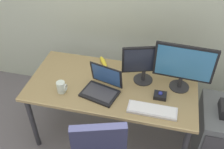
{
  "coord_description": "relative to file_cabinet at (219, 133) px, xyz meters",
  "views": [
    {
      "loc": [
        0.42,
        -1.76,
        2.32
      ],
      "look_at": [
        0.0,
        0.0,
        0.82
      ],
      "focal_mm": 41.92,
      "sensor_mm": 36.0,
      "label": 1
    }
  ],
  "objects": [
    {
      "name": "ground_plane",
      "position": [
        -1.06,
        -0.01,
        -0.29
      ],
      "size": [
        8.0,
        8.0,
        0.0
      ],
      "primitive_type": "plane",
      "color": "slate"
    },
    {
      "name": "desk",
      "position": [
        -1.06,
        -0.01,
        0.34
      ],
      "size": [
        1.55,
        0.76,
        0.7
      ],
      "color": "#987F51",
      "rests_on": "ground"
    },
    {
      "name": "file_cabinet",
      "position": [
        0.0,
        0.0,
        0.0
      ],
      "size": [
        0.42,
        0.53,
        0.59
      ],
      "color": "#575B5F",
      "rests_on": "ground"
    },
    {
      "name": "monitor_main",
      "position": [
        -0.45,
        0.1,
        0.66
      ],
      "size": [
        0.52,
        0.18,
        0.45
      ],
      "color": "#262628",
      "rests_on": "desk"
    },
    {
      "name": "monitor_side",
      "position": [
        -0.79,
        0.12,
        0.62
      ],
      "size": [
        0.4,
        0.18,
        0.37
      ],
      "color": "#262628",
      "rests_on": "desk"
    },
    {
      "name": "keyboard",
      "position": [
        -0.66,
        -0.26,
        0.42
      ],
      "size": [
        0.41,
        0.14,
        0.03
      ],
      "color": "silver",
      "rests_on": "desk"
    },
    {
      "name": "laptop",
      "position": [
        -1.12,
        -0.12,
        0.46
      ],
      "size": [
        0.37,
        0.33,
        0.24
      ],
      "color": "black",
      "rests_on": "desk"
    },
    {
      "name": "trackball_mouse",
      "position": [
        -0.61,
        -0.08,
        0.43
      ],
      "size": [
        0.11,
        0.09,
        0.07
      ],
      "color": "black",
      "rests_on": "desk"
    },
    {
      "name": "coffee_mug",
      "position": [
        -1.47,
        -0.21,
        0.46
      ],
      "size": [
        0.09,
        0.08,
        0.11
      ],
      "color": "silver",
      "rests_on": "desk"
    },
    {
      "name": "banana",
      "position": [
        -1.22,
        0.29,
        0.43
      ],
      "size": [
        0.14,
        0.18,
        0.04
      ],
      "primitive_type": "ellipsoid",
      "rotation": [
        0.0,
        0.0,
        2.13
      ],
      "color": "yellow",
      "rests_on": "desk"
    }
  ]
}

